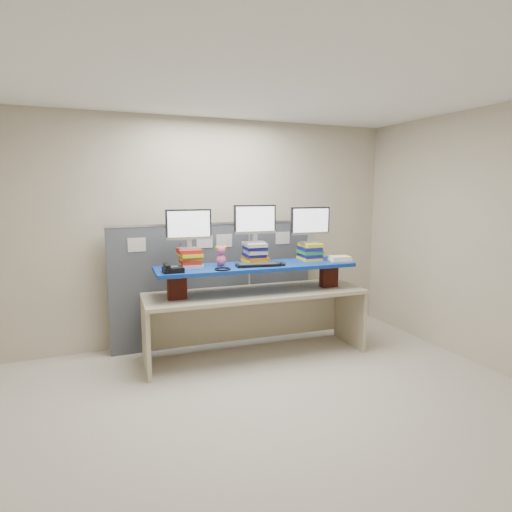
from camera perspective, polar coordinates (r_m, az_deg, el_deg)
name	(u,v)px	position (r m, az deg, el deg)	size (l,w,h in m)	color
room	(276,252)	(3.63, 2.72, 0.49)	(5.00, 4.00, 2.80)	#C0B59E
cubicle_partition	(216,283)	(5.38, -5.31, -3.58)	(2.60, 0.06, 1.53)	#40444C
desk	(256,305)	(4.95, 0.00, -6.50)	(2.57, 0.88, 0.77)	#BDB090
brick_pier_left	(177,287)	(4.63, -10.50, -4.05)	(0.20, 0.11, 0.27)	maroon
brick_pier_right	(329,276)	(5.20, 9.68, -2.59)	(0.20, 0.11, 0.27)	maroon
blue_board	(256,266)	(4.85, 0.00, -1.41)	(2.26, 0.56, 0.04)	navy
book_stack_left	(190,258)	(4.76, -8.79, -0.21)	(0.27, 0.32, 0.20)	#B6B4AE
book_stack_center	(255,253)	(4.95, -0.17, 0.43)	(0.26, 0.33, 0.24)	yellow
book_stack_right	(310,252)	(5.22, 7.20, 0.60)	(0.26, 0.31, 0.20)	yellow
monitor_left	(189,226)	(4.72, -8.95, 3.91)	(0.50, 0.15, 0.43)	#A4A4A9
monitor_center	(255,221)	(4.91, -0.13, 4.65)	(0.50, 0.15, 0.43)	#A4A4A9
monitor_right	(310,223)	(5.18, 7.25, 4.43)	(0.50, 0.15, 0.43)	#A4A4A9
keyboard	(258,265)	(4.75, 0.27, -1.19)	(0.51, 0.24, 0.03)	black
mouse	(282,264)	(4.82, 3.53, -1.03)	(0.06, 0.12, 0.04)	black
desk_phone	(172,269)	(4.49, -11.10, -1.72)	(0.21, 0.19, 0.09)	black
headset	(223,269)	(4.56, -4.48, -1.73)	(0.17, 0.17, 0.02)	black
plush_toy	(221,256)	(4.77, -4.69, 0.06)	(0.13, 0.10, 0.23)	#D8527E
binder_stack	(340,259)	(5.19, 11.11, -0.35)	(0.27, 0.23, 0.06)	white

